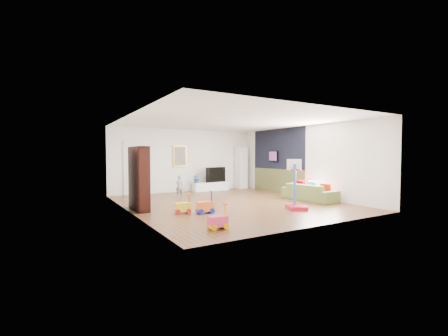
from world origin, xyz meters
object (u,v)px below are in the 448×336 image
bookshelf (139,178)px  basketball_hoop (297,184)px  sofa (309,192)px  media_console (211,186)px

bookshelf → basketball_hoop: (4.01, -2.27, -0.18)m
sofa → media_console: bearing=17.6°
bookshelf → sofa: bearing=-11.6°
sofa → basketball_hoop: 1.96m
media_console → basketball_hoop: 5.36m
media_console → sofa: size_ratio=0.83×
bookshelf → sofa: bookshelf is taller
sofa → basketball_hoop: (-1.61, -1.03, 0.45)m
basketball_hoop → media_console: bearing=114.5°
media_console → bookshelf: 5.09m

